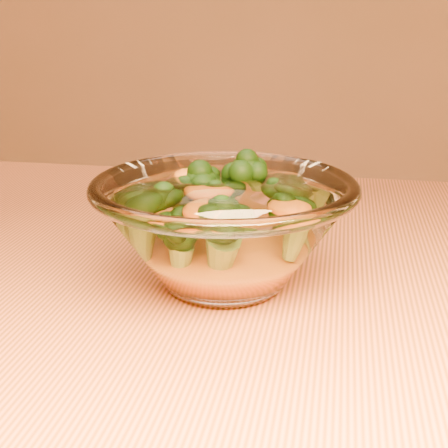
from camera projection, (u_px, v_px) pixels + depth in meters
The scene contains 4 objects.
table at pixel (196, 356), 0.66m from camera, with size 1.20×0.80×0.75m.
glass_bowl at pixel (224, 229), 0.57m from camera, with size 0.24×0.24×0.11m.
cheese_sauce at pixel (224, 252), 0.58m from camera, with size 0.13×0.13×0.04m, color orange.
broccoli_heap at pixel (219, 208), 0.57m from camera, with size 0.16×0.15×0.09m.
Camera 1 is at (0.14, -0.56, 1.00)m, focal length 50.00 mm.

